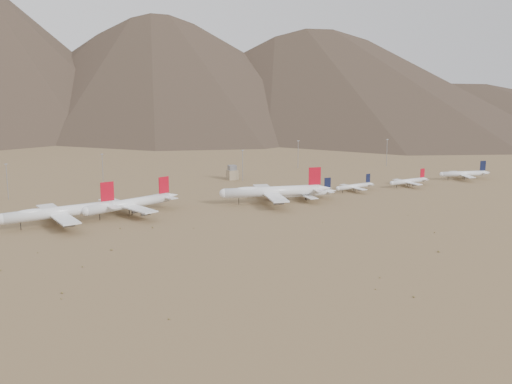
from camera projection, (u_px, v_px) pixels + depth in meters
name	position (u px, v px, depth m)	size (l,w,h in m)	color
ground	(261.00, 213.00, 414.13)	(3000.00, 3000.00, 0.00)	olive
mountain_ridge	(55.00, 33.00, 1186.08)	(4400.00, 1000.00, 300.00)	#4A3B2C
widebody_west	(60.00, 212.00, 382.62)	(77.78, 60.45, 23.19)	white
widebody_centre	(129.00, 204.00, 407.95)	(69.11, 55.06, 21.37)	white
widebody_east	(272.00, 191.00, 442.71)	(79.43, 62.27, 23.88)	white
narrowbody_a	(307.00, 193.00, 452.18)	(45.73, 32.87, 15.08)	white
narrowbody_b	(355.00, 186.00, 483.18)	(36.98, 26.86, 12.25)	white
narrowbody_c	(409.00, 181.00, 502.64)	(39.55, 28.57, 13.06)	white
narrowbody_d	(464.00, 174.00, 532.69)	(45.24, 33.29, 15.18)	white
control_tower	(232.00, 173.00, 532.24)	(8.00, 8.00, 12.00)	gray
mast_far_west	(7.00, 180.00, 453.45)	(2.00, 0.60, 25.70)	gray
mast_west	(103.00, 168.00, 502.24)	(2.00, 0.60, 25.70)	gray
mast_centre	(243.00, 164.00, 524.09)	(2.00, 0.60, 25.70)	gray
mast_east	(298.00, 153.00, 588.08)	(2.00, 0.60, 25.70)	gray
mast_far_east	(387.00, 151.00, 598.10)	(2.00, 0.60, 25.70)	gray
desert_scrub	(264.00, 257.00, 320.09)	(440.66, 164.60, 0.96)	brown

